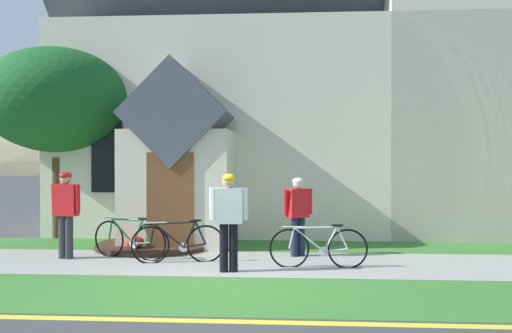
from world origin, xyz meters
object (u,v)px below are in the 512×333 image
(church_sign, at_px, (158,187))
(cyclist_in_red_jersey, at_px, (66,208))
(bicycle_silver, at_px, (319,247))
(roadside_conifer, at_px, (482,86))
(bicycle_yellow, at_px, (179,243))
(cyclist_in_orange_jersey, at_px, (229,214))
(yard_deciduous_tree, at_px, (57,101))
(cyclist_in_green_jersey, at_px, (298,211))
(bicycle_black, at_px, (129,239))

(church_sign, xyz_separation_m, cyclist_in_red_jersey, (-1.39, -1.74, -0.31))
(bicycle_silver, height_order, cyclist_in_red_jersey, cyclist_in_red_jersey)
(church_sign, height_order, cyclist_in_red_jersey, church_sign)
(church_sign, xyz_separation_m, roadside_conifer, (9.40, 6.12, 3.08))
(church_sign, xyz_separation_m, bicycle_silver, (3.51, -2.26, -0.95))
(bicycle_yellow, bearing_deg, cyclist_in_orange_jersey, -35.88)
(bicycle_yellow, bearing_deg, roadside_conifer, 43.57)
(bicycle_silver, bearing_deg, bicycle_yellow, 173.75)
(bicycle_yellow, xyz_separation_m, bicycle_silver, (2.62, -0.29, -0.00))
(bicycle_yellow, bearing_deg, bicycle_silver, -6.25)
(bicycle_yellow, xyz_separation_m, cyclist_in_red_jersey, (-2.29, 0.24, 0.63))
(cyclist_in_orange_jersey, relative_size, roadside_conifer, 0.26)
(cyclist_in_red_jersey, distance_m, yard_deciduous_tree, 3.83)
(church_sign, distance_m, cyclist_in_orange_jersey, 3.36)
(bicycle_yellow, bearing_deg, cyclist_in_red_jersey, 174.10)
(bicycle_silver, relative_size, roadside_conifer, 0.27)
(bicycle_silver, distance_m, cyclist_in_green_jersey, 1.26)
(bicycle_black, bearing_deg, church_sign, 84.90)
(bicycle_black, distance_m, cyclist_in_green_jersey, 3.38)
(bicycle_black, xyz_separation_m, roadside_conifer, (9.54, 7.77, 4.02))
(roadside_conifer, bearing_deg, bicycle_silver, -125.10)
(bicycle_silver, relative_size, cyclist_in_red_jersey, 1.04)
(cyclist_in_orange_jersey, distance_m, yard_deciduous_tree, 6.41)
(bicycle_yellow, xyz_separation_m, bicycle_black, (-1.04, 0.32, 0.01))
(church_sign, distance_m, roadside_conifer, 11.63)
(roadside_conifer, xyz_separation_m, yard_deciduous_tree, (-12.17, -5.21, -1.00))
(bicycle_silver, bearing_deg, roadside_conifer, 54.90)
(bicycle_black, distance_m, cyclist_in_orange_jersey, 2.42)
(bicycle_black, height_order, cyclist_in_green_jersey, cyclist_in_green_jersey)
(bicycle_yellow, xyz_separation_m, roadside_conifer, (8.50, 8.09, 4.03))
(cyclist_in_green_jersey, bearing_deg, roadside_conifer, 49.43)
(cyclist_in_green_jersey, distance_m, roadside_conifer, 10.22)
(bicycle_silver, relative_size, cyclist_in_green_jersey, 1.12)
(roadside_conifer, bearing_deg, church_sign, -146.95)
(bicycle_black, relative_size, cyclist_in_orange_jersey, 0.96)
(church_sign, relative_size, roadside_conifer, 0.30)
(cyclist_in_orange_jersey, bearing_deg, cyclist_in_green_jersey, 51.80)
(church_sign, relative_size, cyclist_in_red_jersey, 1.19)
(bicycle_silver, height_order, cyclist_in_green_jersey, cyclist_in_green_jersey)
(cyclist_in_green_jersey, xyz_separation_m, roadside_conifer, (6.24, 7.29, 3.49))
(church_sign, height_order, bicycle_yellow, church_sign)
(bicycle_yellow, xyz_separation_m, cyclist_in_green_jersey, (2.26, 0.80, 0.54))
(bicycle_yellow, height_order, cyclist_in_orange_jersey, cyclist_in_orange_jersey)
(bicycle_black, height_order, roadside_conifer, roadside_conifer)
(bicycle_silver, relative_size, yard_deciduous_tree, 0.38)
(church_sign, relative_size, bicycle_yellow, 1.18)
(bicycle_yellow, relative_size, cyclist_in_orange_jersey, 1.01)
(cyclist_in_orange_jersey, height_order, yard_deciduous_tree, yard_deciduous_tree)
(bicycle_yellow, relative_size, cyclist_in_red_jersey, 1.01)
(bicycle_black, distance_m, yard_deciduous_tree, 4.75)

